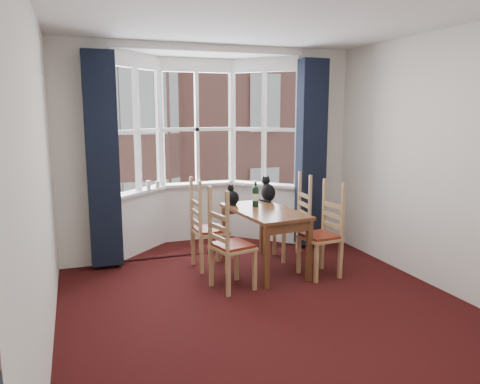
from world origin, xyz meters
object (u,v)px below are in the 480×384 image
candle_tall (148,185)px  candle_short (157,185)px  wine_bottle (256,195)px  cat_right (268,191)px  dining_table (264,219)px  chair_left_near (226,248)px  chair_left_far (203,232)px  chair_right_far (298,223)px  chair_right_near (326,236)px  cat_left (233,197)px

candle_tall → candle_short: size_ratio=1.13×
wine_bottle → cat_right: bearing=44.7°
dining_table → chair_left_near: (-0.65, -0.48, -0.18)m
chair_left_far → cat_right: cat_right is taller
chair_left_near → chair_left_far: size_ratio=1.00×
chair_right_far → candle_tall: (-1.81, 0.96, 0.46)m
chair_left_near → cat_right: cat_right is taller
chair_right_near → dining_table: bearing=146.1°
chair_right_near → candle_short: candle_short is taller
chair_left_far → chair_right_far: size_ratio=1.00×
chair_right_far → cat_left: cat_left is taller
candle_short → dining_table: bearing=-50.1°
chair_right_far → chair_left_far: bearing=-179.6°
chair_right_far → cat_right: 0.58m
cat_left → chair_left_near: bearing=-113.5°
wine_bottle → dining_table: bearing=-82.7°
cat_left → candle_short: 1.19m
chair_right_far → candle_tall: bearing=152.1°
chair_left_far → candle_short: 1.16m
cat_right → candle_short: (-1.34, 0.77, 0.04)m
dining_table → chair_left_far: bearing=157.7°
chair_left_near → wine_bottle: size_ratio=2.84×
dining_table → chair_right_near: size_ratio=1.41×
chair_left_near → cat_right: bearing=47.3°
cat_right → dining_table: bearing=-117.3°
chair_right_far → cat_right: size_ratio=2.64×
dining_table → cat_right: cat_right is taller
candle_tall → chair_left_far: bearing=-62.4°
cat_left → candle_tall: (-0.95, 0.82, 0.07)m
chair_left_far → candle_tall: bearing=117.6°
chair_left_near → chair_right_near: same height
cat_left → wine_bottle: 0.31m
wine_bottle → candle_tall: 1.57m
chair_right_far → cat_right: cat_right is taller
chair_left_near → chair_right_far: size_ratio=1.00×
dining_table → candle_short: bearing=129.9°
candle_short → chair_right_far: bearing=-30.5°
chair_left_near → dining_table: bearing=36.4°
chair_right_near → chair_left_far: bearing=151.9°
chair_right_far → dining_table: bearing=-154.0°
cat_right → cat_left: bearing=-171.4°
cat_left → candle_short: cat_left is taller
chair_left_near → chair_right_far: (1.26, 0.78, 0.00)m
cat_right → wine_bottle: size_ratio=1.07×
wine_bottle → chair_left_near: bearing=-131.6°
chair_right_near → chair_right_far: same height
chair_left_near → chair_right_near: (1.28, 0.06, 0.00)m
dining_table → chair_left_near: chair_left_near is taller
chair_right_near → cat_right: cat_right is taller
chair_left_near → cat_left: bearing=66.5°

